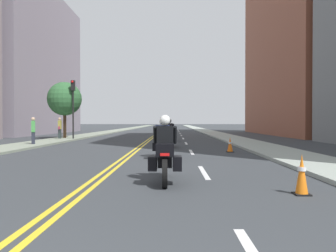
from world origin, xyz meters
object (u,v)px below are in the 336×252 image
Objects in this scene: street_tree_0 at (65,99)px; traffic_cone_1 at (230,145)px; pedestrian_0 at (33,131)px; pedestrian_1 at (60,128)px; street_tree_1 at (65,101)px; motorcycle_4 at (167,131)px; motorcycle_1 at (163,142)px; motorcycle_3 at (168,132)px; motorcycle_2 at (169,136)px; motorcycle_0 at (165,155)px; traffic_light_near at (73,99)px; traffic_cone_0 at (302,174)px.

traffic_cone_1 is at bearing -42.46° from street_tree_0.
traffic_cone_1 is 11.69m from pedestrian_0.
pedestrian_1 reaches higher than traffic_cone_1.
motorcycle_4 is at bearing 4.89° from street_tree_1.
pedestrian_0 is at bearing -127.83° from motorcycle_4.
motorcycle_4 is (-0.14, 15.34, 0.00)m from motorcycle_1.
motorcycle_1 is 15.34m from motorcycle_4.
pedestrian_0 reaches higher than motorcycle_3.
motorcycle_2 is 1.31× the size of pedestrian_0.
motorcycle_0 reaches higher than motorcycle_4.
motorcycle_2 reaches higher than motorcycle_1.
pedestrian_0 is 7.51m from street_tree_0.
motorcycle_4 is at bearing 89.32° from motorcycle_1.
pedestrian_1 is (-1.11, 0.13, -2.34)m from traffic_light_near.
pedestrian_0 is at bearing -154.29° from motorcycle_3.
motorcycle_3 is 1.02× the size of motorcycle_4.
traffic_light_near is 2.89m from street_tree_1.
street_tree_0 reaches higher than motorcycle_1.
traffic_cone_0 is 21.80m from pedestrian_1.
street_tree_1 is at bearing 108.23° from street_tree_0.
traffic_cone_0 is (2.89, -16.77, -0.25)m from motorcycle_3.
motorcycle_3 is 3.11× the size of traffic_cone_1.
traffic_cone_1 is at bearing 37.67° from motorcycle_1.
motorcycle_3 reaches higher than traffic_cone_0.
pedestrian_0 reaches higher than motorcycle_1.
street_tree_0 is 1.43m from street_tree_1.
pedestrian_1 is 2.59m from street_tree_0.
pedestrian_1 is (-11.73, 9.70, 0.58)m from traffic_cone_1.
street_tree_1 is at bearing 114.04° from motorcycle_0.
motorcycle_1 is 3.21× the size of traffic_cone_1.
pedestrian_1 is 0.41× the size of street_tree_1.
pedestrian_1 reaches higher than pedestrian_0.
motorcycle_0 is at bearing -86.42° from motorcycle_4.
traffic_cone_1 is at bearing -44.80° from street_tree_1.
traffic_cone_0 is 16.53m from pedestrian_0.
street_tree_0 is at bearing 121.56° from motorcycle_1.
pedestrian_0 is 6.13m from pedestrian_1.
motorcycle_1 is at bearing 115.59° from traffic_cone_0.
traffic_light_near reaches higher than traffic_cone_1.
pedestrian_1 is 0.38× the size of street_tree_0.
street_tree_0 is at bearing 159.75° from motorcycle_3.
traffic_light_near is at bearing 120.40° from motorcycle_1.
street_tree_1 reaches higher than motorcycle_2.
motorcycle_4 is 2.59× the size of traffic_cone_0.
traffic_light_near is at bearing -153.67° from motorcycle_4.
motorcycle_0 is 15.55m from motorcycle_3.
traffic_cone_1 is (0.17, 8.78, -0.06)m from traffic_cone_0.
traffic_light_near is 2.72× the size of pedestrian_0.
motorcycle_2 is at bearing 89.02° from motorcycle_0.
motorcycle_2 is at bearing -42.50° from street_tree_0.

